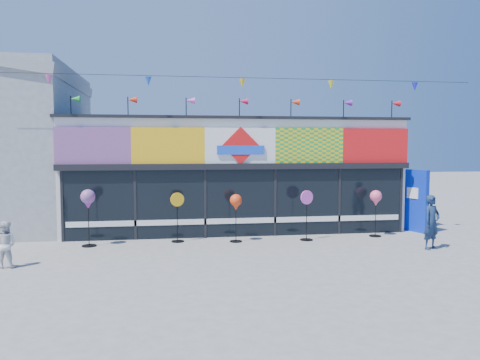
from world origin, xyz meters
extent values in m
plane|color=slate|center=(0.00, 0.00, 0.00)|extent=(80.00, 80.00, 0.00)
cube|color=silver|center=(0.00, 6.00, 2.00)|extent=(12.00, 5.00, 4.00)
cube|color=black|center=(0.00, 3.44, 1.15)|extent=(11.60, 0.12, 2.30)
cube|color=black|center=(0.00, 3.40, 2.40)|extent=(12.00, 0.30, 0.20)
cube|color=white|center=(0.00, 3.41, 0.55)|extent=(11.40, 0.10, 0.18)
cube|color=black|center=(0.00, 6.00, 4.05)|extent=(12.20, 5.20, 0.10)
cube|color=black|center=(-5.80, 3.43, 1.15)|extent=(0.08, 0.14, 2.30)
cube|color=black|center=(-3.50, 3.43, 1.15)|extent=(0.08, 0.14, 2.30)
cube|color=black|center=(-1.20, 3.43, 1.15)|extent=(0.08, 0.14, 2.30)
cube|color=black|center=(1.20, 3.43, 1.15)|extent=(0.08, 0.14, 2.30)
cube|color=black|center=(3.50, 3.43, 1.15)|extent=(0.08, 0.14, 2.30)
cube|color=black|center=(5.80, 3.43, 1.15)|extent=(0.08, 0.14, 2.30)
cube|color=red|center=(-4.80, 3.42, 3.10)|extent=(2.40, 0.08, 1.20)
cube|color=yellow|center=(-2.40, 3.42, 3.10)|extent=(2.40, 0.08, 1.20)
cube|color=white|center=(0.00, 3.42, 3.10)|extent=(2.40, 0.08, 1.20)
cube|color=yellow|center=(2.40, 3.42, 3.10)|extent=(2.40, 0.08, 1.20)
cube|color=red|center=(4.80, 3.42, 3.10)|extent=(2.40, 0.08, 1.20)
cube|color=red|center=(0.00, 3.36, 3.10)|extent=(1.27, 0.06, 1.27)
cube|color=blue|center=(0.00, 3.34, 2.95)|extent=(1.60, 0.05, 0.30)
cube|color=purple|center=(-4.03, 3.48, 1.02)|extent=(0.78, 0.03, 0.78)
cube|color=red|center=(-2.69, 3.48, 1.20)|extent=(0.92, 0.03, 0.92)
cube|color=green|center=(-1.34, 3.48, 1.46)|extent=(0.78, 0.03, 0.78)
cube|color=#EA4E77|center=(0.00, 3.48, 1.07)|extent=(0.92, 0.03, 0.92)
cube|color=#FAA40D|center=(1.34, 3.48, 1.20)|extent=(0.78, 0.03, 0.78)
cube|color=orange|center=(2.69, 3.48, 1.58)|extent=(0.92, 0.03, 0.92)
cube|color=#FAF915|center=(4.03, 3.48, 0.98)|extent=(0.78, 0.03, 0.78)
cylinder|color=black|center=(-5.50, 3.65, 4.35)|extent=(0.03, 0.03, 0.70)
cone|color=green|center=(-5.36, 3.65, 4.60)|extent=(0.30, 0.22, 0.22)
cylinder|color=black|center=(-3.70, 3.65, 4.35)|extent=(0.03, 0.03, 0.70)
cone|color=red|center=(-3.56, 3.65, 4.60)|extent=(0.30, 0.22, 0.22)
cylinder|color=black|center=(-1.80, 3.65, 4.35)|extent=(0.03, 0.03, 0.70)
cone|color=#E84DC0|center=(-1.66, 3.65, 4.60)|extent=(0.30, 0.22, 0.22)
cylinder|color=black|center=(0.00, 3.65, 4.35)|extent=(0.03, 0.03, 0.70)
cone|color=red|center=(0.14, 3.65, 4.60)|extent=(0.30, 0.22, 0.22)
cylinder|color=black|center=(1.80, 3.65, 4.35)|extent=(0.03, 0.03, 0.70)
cone|color=red|center=(1.94, 3.65, 4.60)|extent=(0.30, 0.22, 0.22)
cylinder|color=black|center=(3.70, 3.65, 4.35)|extent=(0.03, 0.03, 0.70)
cone|color=purple|center=(3.84, 3.65, 4.60)|extent=(0.30, 0.22, 0.22)
cylinder|color=black|center=(5.50, 3.65, 4.35)|extent=(0.03, 0.03, 0.70)
cone|color=red|center=(5.64, 3.65, 4.60)|extent=(0.30, 0.22, 0.22)
cylinder|color=black|center=(0.00, 3.00, 5.30)|extent=(16.00, 0.01, 0.01)
cone|color=#F050A7|center=(-6.00, 3.00, 5.12)|extent=(0.20, 0.20, 0.28)
cone|color=blue|center=(-3.00, 3.00, 5.12)|extent=(0.20, 0.20, 0.28)
cone|color=yellow|center=(0.00, 3.00, 5.12)|extent=(0.20, 0.20, 0.28)
cone|color=yellow|center=(3.00, 3.00, 5.12)|extent=(0.20, 0.20, 0.28)
cone|color=#1B21ED|center=(6.00, 3.00, 5.12)|extent=(0.20, 0.20, 0.28)
cube|color=#0C2CBD|center=(6.37, 3.46, 1.12)|extent=(0.53, 1.11, 2.24)
cube|color=white|center=(6.28, 3.46, 1.40)|extent=(0.21, 0.49, 0.39)
cylinder|color=black|center=(-4.84, 2.56, 0.02)|extent=(0.45, 0.45, 0.03)
cylinder|color=black|center=(-4.84, 2.56, 0.76)|extent=(0.03, 0.03, 1.45)
sphere|color=purple|center=(-4.84, 2.56, 1.54)|extent=(0.45, 0.45, 0.45)
cone|color=purple|center=(-4.84, 2.56, 1.26)|extent=(0.22, 0.22, 0.20)
cylinder|color=black|center=(-2.13, 2.83, 0.02)|extent=(0.41, 0.41, 0.03)
cylinder|color=black|center=(-2.13, 2.83, 0.69)|extent=(0.02, 0.02, 1.32)
cylinder|color=#FFB115|center=(-2.13, 2.83, 1.37)|extent=(0.44, 0.17, 0.45)
cylinder|color=black|center=(-0.27, 2.56, 0.01)|extent=(0.39, 0.39, 0.03)
cylinder|color=black|center=(-0.27, 2.56, 0.67)|extent=(0.02, 0.02, 1.27)
sphere|color=red|center=(-0.27, 2.56, 1.35)|extent=(0.39, 0.39, 0.39)
cone|color=red|center=(-0.27, 2.56, 1.11)|extent=(0.20, 0.20, 0.18)
cylinder|color=black|center=(2.05, 2.48, 0.02)|extent=(0.42, 0.42, 0.03)
cylinder|color=black|center=(2.05, 2.48, 0.71)|extent=(0.03, 0.03, 1.36)
cylinder|color=#EF4FC5|center=(2.05, 2.48, 1.41)|extent=(0.45, 0.18, 0.46)
cylinder|color=black|center=(4.57, 2.77, 0.02)|extent=(0.40, 0.40, 0.03)
cylinder|color=black|center=(4.57, 2.77, 0.68)|extent=(0.02, 0.02, 1.31)
sphere|color=#F5517B|center=(4.57, 2.77, 1.39)|extent=(0.40, 0.40, 0.40)
cone|color=#F5517B|center=(4.57, 2.77, 1.13)|extent=(0.20, 0.20, 0.18)
imported|color=#162746|center=(5.37, 0.65, 0.81)|extent=(0.70, 0.59, 1.63)
imported|color=silver|center=(-6.50, 0.25, 0.59)|extent=(0.62, 0.42, 1.19)
camera|label=1|loc=(-2.31, -12.19, 3.07)|focal=35.00mm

